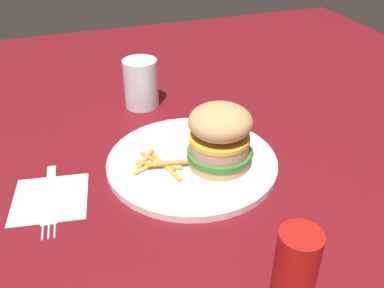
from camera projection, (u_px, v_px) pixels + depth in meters
ground_plane at (185, 171)px, 0.70m from camera, size 1.60×1.60×0.00m
plate at (192, 162)px, 0.71m from camera, size 0.28×0.28×0.01m
sandwich at (220, 136)px, 0.67m from camera, size 0.11×0.11×0.10m
fries_pile at (159, 164)px, 0.69m from camera, size 0.10×0.10×0.01m
napkin at (50, 198)px, 0.64m from camera, size 0.13×0.13×0.00m
fork at (50, 198)px, 0.64m from camera, size 0.17×0.03×0.00m
drink_glass at (141, 87)px, 0.88m from camera, size 0.07×0.07×0.10m
ketchup_bottle at (293, 281)px, 0.43m from camera, size 0.04×0.04×0.13m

